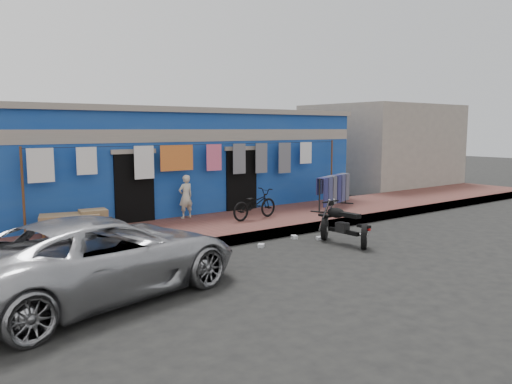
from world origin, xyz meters
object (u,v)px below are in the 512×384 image
charpoy (78,224)px  jeans_rack (333,191)px  car (102,255)px  seated_person (186,197)px  bicycle (255,201)px  motorcycle (344,224)px

charpoy → jeans_rack: (7.78, -0.70, 0.25)m
car → seated_person: size_ratio=4.04×
bicycle → motorcycle: bearing=-177.5°
car → seated_person: (3.98, 4.35, 0.17)m
motorcycle → charpoy: (-5.12, 3.64, 0.03)m
charpoy → bicycle: bearing=-9.5°
car → motorcycle: (5.93, 0.19, -0.19)m
seated_person → jeans_rack: seated_person is taller
motorcycle → seated_person: bearing=113.0°
seated_person → motorcycle: bearing=109.8°
seated_person → charpoy: size_ratio=0.67×
bicycle → charpoy: (-4.61, 0.77, -0.23)m
car → motorcycle: 5.94m
bicycle → charpoy: bearing=73.0°
seated_person → car: bearing=42.1°
seated_person → jeans_rack: (4.62, -1.21, -0.08)m
bicycle → jeans_rack: (3.17, 0.07, 0.03)m
seated_person → jeans_rack: size_ratio=0.55×
bicycle → jeans_rack: size_ratio=0.70×
motorcycle → charpoy: size_ratio=0.86×
charpoy → jeans_rack: jeans_rack is taller
car → bicycle: 6.23m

